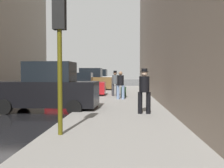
{
  "coord_description": "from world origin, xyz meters",
  "views": [
    {
      "loc": [
        6.18,
        -11.74,
        1.74
      ],
      "look_at": [
        5.33,
        4.0,
        1.06
      ],
      "focal_mm": 40.0,
      "sensor_mm": 36.0,
      "label": 1
    }
  ],
  "objects_px": {
    "parked_bronze_suv": "(89,81)",
    "pedestrian_in_jeans": "(121,84)",
    "pedestrian_with_fedora": "(144,89)",
    "parked_black_suv": "(47,89)",
    "parked_white_van": "(97,79)",
    "parked_red_hatchback": "(77,86)",
    "pedestrian_with_beanie": "(115,82)",
    "fire_hydrant": "(102,90)",
    "traffic_light": "(60,33)",
    "rolling_suitcase": "(123,92)"
  },
  "relations": [
    {
      "from": "parked_red_hatchback",
      "to": "rolling_suitcase",
      "type": "bearing_deg",
      "value": -20.28
    },
    {
      "from": "parked_white_van",
      "to": "fire_hydrant",
      "type": "xyz_separation_m",
      "value": [
        1.8,
        -12.55,
        -0.54
      ]
    },
    {
      "from": "parked_red_hatchback",
      "to": "pedestrian_with_beanie",
      "type": "relative_size",
      "value": 2.4
    },
    {
      "from": "rolling_suitcase",
      "to": "pedestrian_in_jeans",
      "type": "bearing_deg",
      "value": -96.29
    },
    {
      "from": "parked_bronze_suv",
      "to": "fire_hydrant",
      "type": "xyz_separation_m",
      "value": [
        1.8,
        -5.8,
        -0.54
      ]
    },
    {
      "from": "parked_red_hatchback",
      "to": "parked_black_suv",
      "type": "bearing_deg",
      "value": -90.0
    },
    {
      "from": "fire_hydrant",
      "to": "pedestrian_with_beanie",
      "type": "bearing_deg",
      "value": -47.68
    },
    {
      "from": "parked_white_van",
      "to": "pedestrian_in_jeans",
      "type": "bearing_deg",
      "value": -78.46
    },
    {
      "from": "parked_black_suv",
      "to": "traffic_light",
      "type": "distance_m",
      "value": 5.41
    },
    {
      "from": "pedestrian_with_beanie",
      "to": "pedestrian_with_fedora",
      "type": "height_order",
      "value": "same"
    },
    {
      "from": "parked_red_hatchback",
      "to": "pedestrian_with_fedora",
      "type": "xyz_separation_m",
      "value": [
        4.28,
        -8.19,
        0.29
      ]
    },
    {
      "from": "parked_bronze_suv",
      "to": "pedestrian_with_beanie",
      "type": "distance_m",
      "value": 7.46
    },
    {
      "from": "parked_red_hatchback",
      "to": "parked_bronze_suv",
      "type": "relative_size",
      "value": 0.91
    },
    {
      "from": "fire_hydrant",
      "to": "parked_red_hatchback",
      "type": "bearing_deg",
      "value": -162.35
    },
    {
      "from": "fire_hydrant",
      "to": "pedestrian_with_fedora",
      "type": "distance_m",
      "value": 9.13
    },
    {
      "from": "parked_red_hatchback",
      "to": "fire_hydrant",
      "type": "height_order",
      "value": "parked_red_hatchback"
    },
    {
      "from": "parked_bronze_suv",
      "to": "pedestrian_in_jeans",
      "type": "xyz_separation_m",
      "value": [
        3.24,
        -9.09,
        0.07
      ]
    },
    {
      "from": "parked_black_suv",
      "to": "pedestrian_with_beanie",
      "type": "distance_m",
      "value": 6.95
    },
    {
      "from": "pedestrian_with_beanie",
      "to": "pedestrian_with_fedora",
      "type": "distance_m",
      "value": 7.8
    },
    {
      "from": "parked_black_suv",
      "to": "fire_hydrant",
      "type": "xyz_separation_m",
      "value": [
        1.8,
        7.46,
        -0.54
      ]
    },
    {
      "from": "parked_black_suv",
      "to": "parked_red_hatchback",
      "type": "bearing_deg",
      "value": 90.0
    },
    {
      "from": "parked_white_van",
      "to": "pedestrian_in_jeans",
      "type": "distance_m",
      "value": 16.17
    },
    {
      "from": "parked_red_hatchback",
      "to": "traffic_light",
      "type": "bearing_deg",
      "value": -80.97
    },
    {
      "from": "parked_bronze_suv",
      "to": "pedestrian_with_beanie",
      "type": "bearing_deg",
      "value": -67.86
    },
    {
      "from": "fire_hydrant",
      "to": "pedestrian_in_jeans",
      "type": "distance_m",
      "value": 3.64
    },
    {
      "from": "rolling_suitcase",
      "to": "traffic_light",
      "type": "bearing_deg",
      "value": -98.43
    },
    {
      "from": "parked_black_suv",
      "to": "rolling_suitcase",
      "type": "bearing_deg",
      "value": 58.92
    },
    {
      "from": "pedestrian_with_fedora",
      "to": "pedestrian_in_jeans",
      "type": "xyz_separation_m",
      "value": [
        -1.04,
        5.47,
        -0.03
      ]
    },
    {
      "from": "parked_red_hatchback",
      "to": "rolling_suitcase",
      "type": "height_order",
      "value": "parked_red_hatchback"
    },
    {
      "from": "pedestrian_with_beanie",
      "to": "rolling_suitcase",
      "type": "relative_size",
      "value": 1.71
    },
    {
      "from": "parked_red_hatchback",
      "to": "traffic_light",
      "type": "relative_size",
      "value": 1.18
    },
    {
      "from": "parked_black_suv",
      "to": "pedestrian_with_fedora",
      "type": "distance_m",
      "value": 4.47
    },
    {
      "from": "parked_black_suv",
      "to": "pedestrian_in_jeans",
      "type": "relative_size",
      "value": 2.71
    },
    {
      "from": "parked_red_hatchback",
      "to": "pedestrian_with_fedora",
      "type": "relative_size",
      "value": 2.4
    },
    {
      "from": "pedestrian_with_fedora",
      "to": "parked_bronze_suv",
      "type": "bearing_deg",
      "value": 106.36
    },
    {
      "from": "fire_hydrant",
      "to": "traffic_light",
      "type": "distance_m",
      "value": 12.45
    },
    {
      "from": "parked_bronze_suv",
      "to": "parked_white_van",
      "type": "height_order",
      "value": "same"
    },
    {
      "from": "traffic_light",
      "to": "pedestrian_with_fedora",
      "type": "xyz_separation_m",
      "value": [
        2.42,
        3.48,
        -1.62
      ]
    },
    {
      "from": "parked_bronze_suv",
      "to": "pedestrian_in_jeans",
      "type": "bearing_deg",
      "value": -70.42
    },
    {
      "from": "traffic_light",
      "to": "pedestrian_with_fedora",
      "type": "relative_size",
      "value": 2.03
    },
    {
      "from": "pedestrian_with_fedora",
      "to": "parked_black_suv",
      "type": "bearing_deg",
      "value": 163.07
    },
    {
      "from": "parked_white_van",
      "to": "parked_bronze_suv",
      "type": "bearing_deg",
      "value": -90.0
    },
    {
      "from": "traffic_light",
      "to": "pedestrian_with_beanie",
      "type": "distance_m",
      "value": 11.29
    },
    {
      "from": "parked_bronze_suv",
      "to": "parked_white_van",
      "type": "bearing_deg",
      "value": 90.0
    },
    {
      "from": "parked_bronze_suv",
      "to": "traffic_light",
      "type": "height_order",
      "value": "traffic_light"
    },
    {
      "from": "parked_bronze_suv",
      "to": "pedestrian_in_jeans",
      "type": "relative_size",
      "value": 2.73
    },
    {
      "from": "pedestrian_in_jeans",
      "to": "parked_black_suv",
      "type": "bearing_deg",
      "value": -127.78
    },
    {
      "from": "parked_black_suv",
      "to": "pedestrian_with_beanie",
      "type": "xyz_separation_m",
      "value": [
        2.81,
        6.36,
        0.1
      ]
    },
    {
      "from": "fire_hydrant",
      "to": "pedestrian_in_jeans",
      "type": "xyz_separation_m",
      "value": [
        1.43,
        -3.29,
        0.61
      ]
    },
    {
      "from": "parked_bronze_suv",
      "to": "rolling_suitcase",
      "type": "xyz_separation_m",
      "value": [
        3.4,
        -7.63,
        -0.54
      ]
    }
  ]
}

